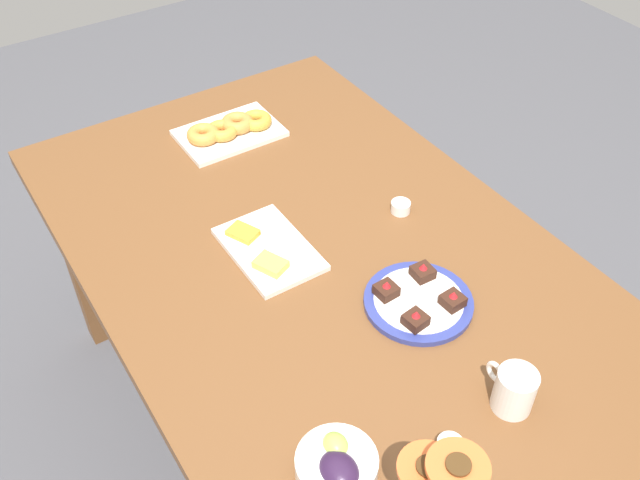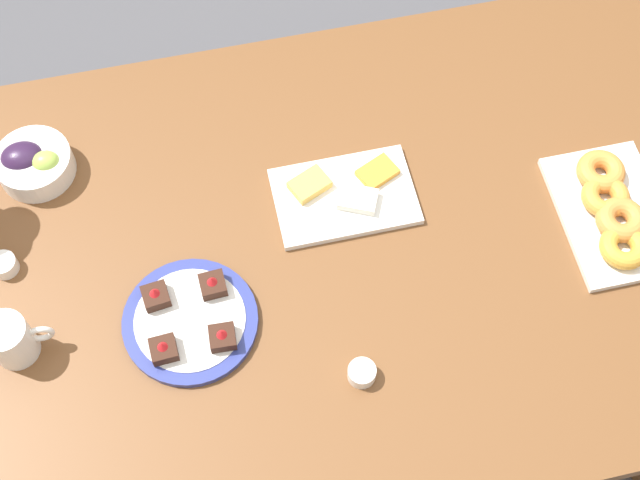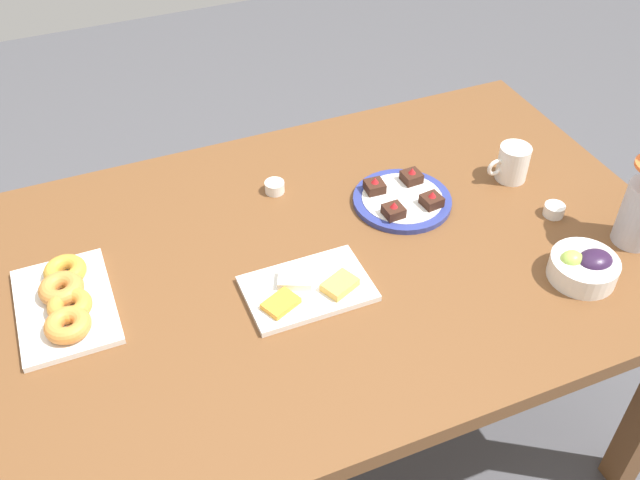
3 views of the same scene
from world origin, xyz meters
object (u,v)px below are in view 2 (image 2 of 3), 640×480
dining_table (320,271)px  cheese_platter (345,194)px  jam_cup_honey (4,265)px  grape_bowl (33,163)px  jam_cup_berry (362,373)px  croissant_platter (612,210)px  coffee_mug (11,339)px  dessert_plate (190,321)px

dining_table → cheese_platter: cheese_platter is taller
cheese_platter → dining_table: bearing=-124.8°
cheese_platter → jam_cup_honey: 0.63m
dining_table → grape_bowl: grape_bowl is taller
cheese_platter → jam_cup_honey: size_ratio=5.42×
jam_cup_berry → jam_cup_honey: bearing=149.8°
jam_cup_honey → croissant_platter: bearing=-6.9°
grape_bowl → croissant_platter: 1.08m
dining_table → croissant_platter: size_ratio=5.71×
croissant_platter → jam_cup_honey: bearing=173.1°
coffee_mug → croissant_platter: bearing=1.5°
dining_table → cheese_platter: bearing=55.2°
coffee_mug → croissant_platter: (1.08, 0.03, -0.03)m
cheese_platter → dessert_plate: size_ratio=1.10×
jam_cup_honey → dessert_plate: 0.35m
dining_table → coffee_mug: 0.56m
coffee_mug → croissant_platter: 1.08m
grape_bowl → jam_cup_berry: grape_bowl is taller
croissant_platter → dessert_plate: bearing=-176.9°
jam_cup_berry → cheese_platter: bearing=81.5°
dining_table → dessert_plate: size_ratio=6.79×
dining_table → cheese_platter: (0.07, 0.10, 0.10)m
coffee_mug → jam_cup_honey: 0.16m
jam_cup_honey → jam_cup_berry: size_ratio=1.00×
dining_table → dessert_plate: 0.28m
grape_bowl → dessert_plate: 0.44m
grape_bowl → dining_table: bearing=-30.0°
dining_table → coffee_mug: size_ratio=14.35×
jam_cup_honey → grape_bowl: bearing=70.2°
cheese_platter → dessert_plate: (-0.32, -0.19, 0.00)m
cheese_platter → jam_cup_berry: bearing=-98.5°
jam_cup_berry → dessert_plate: dessert_plate is taller
croissant_platter → jam_cup_berry: 0.56m
coffee_mug → cheese_platter: bearing=15.8°
croissant_platter → jam_cup_berry: croissant_platter is taller
coffee_mug → croissant_platter: coffee_mug is taller
croissant_platter → dining_table: bearing=175.1°
coffee_mug → croissant_platter: size_ratio=0.40×
cheese_platter → croissant_platter: size_ratio=0.93×
coffee_mug → dessert_plate: bearing=-2.9°
grape_bowl → jam_cup_honey: grape_bowl is taller
coffee_mug → dessert_plate: size_ratio=0.47×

